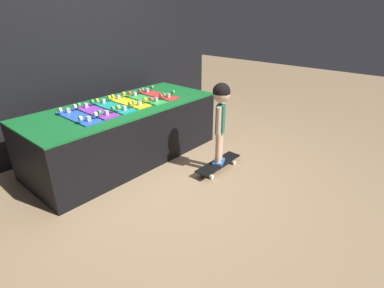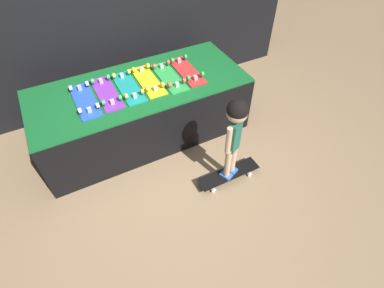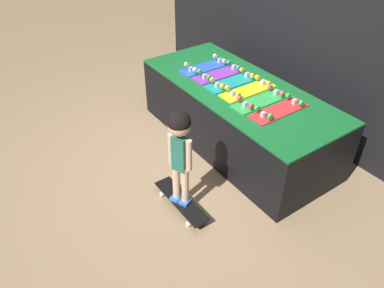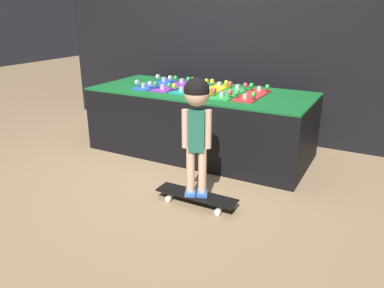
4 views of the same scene
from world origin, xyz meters
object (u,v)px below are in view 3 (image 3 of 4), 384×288
object	(u,v)px
skateboard_green_on_rack	(261,100)
skateboard_on_floor	(181,201)
skateboard_blue_on_rack	(205,67)
skateboard_red_on_rack	(279,110)
skateboard_yellow_on_rack	(248,90)
skateboard_teal_on_rack	(232,82)
child	(180,142)
skateboard_purple_on_rack	(219,74)

from	to	relation	value
skateboard_green_on_rack	skateboard_on_floor	xyz separation A→B (m)	(0.17, -1.09, -0.66)
skateboard_blue_on_rack	skateboard_red_on_rack	bearing A→B (deg)	0.40
skateboard_yellow_on_rack	skateboard_teal_on_rack	bearing A→B (deg)	-176.09
skateboard_on_floor	child	xyz separation A→B (m)	(0.00, 0.00, 0.70)
skateboard_green_on_rack	skateboard_red_on_rack	world-z (taller)	same
skateboard_teal_on_rack	skateboard_yellow_on_rack	size ratio (longest dim) A/B	1.00
skateboard_teal_on_rack	skateboard_on_floor	xyz separation A→B (m)	(0.65, -1.12, -0.66)
skateboard_purple_on_rack	skateboard_green_on_rack	xyz separation A→B (m)	(0.71, -0.03, 0.00)
skateboard_green_on_rack	skateboard_yellow_on_rack	bearing A→B (deg)	170.25
skateboard_yellow_on_rack	skateboard_green_on_rack	xyz separation A→B (m)	(0.24, -0.04, 0.00)
skateboard_on_floor	child	bearing A→B (deg)	90.00
skateboard_blue_on_rack	child	distance (m)	1.58
skateboard_red_on_rack	skateboard_teal_on_rack	bearing A→B (deg)	179.51
skateboard_blue_on_rack	skateboard_green_on_rack	world-z (taller)	same
skateboard_yellow_on_rack	skateboard_red_on_rack	distance (m)	0.48
skateboard_on_floor	skateboard_blue_on_rack	bearing A→B (deg)	135.67
skateboard_on_floor	child	size ratio (longest dim) A/B	0.72
skateboard_red_on_rack	child	bearing A→B (deg)	-93.27
skateboard_purple_on_rack	skateboard_red_on_rack	distance (m)	0.95
skateboard_blue_on_rack	child	world-z (taller)	child
skateboard_red_on_rack	skateboard_purple_on_rack	bearing A→B (deg)	179.22
skateboard_purple_on_rack	skateboard_yellow_on_rack	world-z (taller)	same
skateboard_blue_on_rack	skateboard_green_on_rack	bearing A→B (deg)	-0.61
skateboard_red_on_rack	skateboard_on_floor	xyz separation A→B (m)	(-0.06, -1.11, -0.66)
skateboard_purple_on_rack	skateboard_teal_on_rack	distance (m)	0.24
child	skateboard_purple_on_rack	bearing A→B (deg)	104.69
skateboard_blue_on_rack	skateboard_red_on_rack	world-z (taller)	same
skateboard_blue_on_rack	skateboard_teal_on_rack	size ratio (longest dim) A/B	1.00
skateboard_blue_on_rack	skateboard_teal_on_rack	distance (m)	0.48
skateboard_teal_on_rack	skateboard_on_floor	bearing A→B (deg)	-59.74
skateboard_yellow_on_rack	skateboard_red_on_rack	world-z (taller)	same
skateboard_blue_on_rack	skateboard_yellow_on_rack	world-z (taller)	same
skateboard_teal_on_rack	skateboard_purple_on_rack	bearing A→B (deg)	178.35
skateboard_teal_on_rack	child	bearing A→B (deg)	-59.74
skateboard_on_floor	skateboard_red_on_rack	bearing A→B (deg)	86.73
skateboard_purple_on_rack	child	distance (m)	1.43
skateboard_yellow_on_rack	skateboard_green_on_rack	size ratio (longest dim) A/B	1.00
skateboard_yellow_on_rack	child	world-z (taller)	child
skateboard_teal_on_rack	skateboard_green_on_rack	distance (m)	0.48
skateboard_on_floor	child	world-z (taller)	child
skateboard_green_on_rack	skateboard_on_floor	bearing A→B (deg)	-80.90
skateboard_red_on_rack	child	size ratio (longest dim) A/B	0.65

